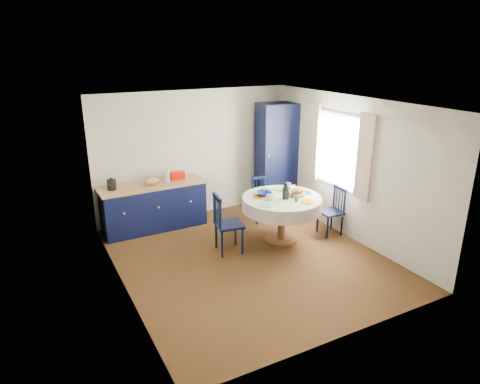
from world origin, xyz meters
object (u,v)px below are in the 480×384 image
at_px(dining_table, 282,204).
at_px(mug_a, 270,197).
at_px(pantry_cabinet, 276,156).
at_px(mug_c, 288,190).
at_px(kitchen_counter, 154,206).
at_px(mug_b, 297,199).
at_px(chair_left, 226,223).
at_px(cobalt_bowl, 263,194).
at_px(mug_d, 264,190).
at_px(chair_far, 262,199).
at_px(chair_right, 332,210).

bearing_deg(dining_table, mug_a, -177.09).
bearing_deg(pantry_cabinet, dining_table, -113.15).
xyz_separation_m(dining_table, mug_c, (0.23, 0.18, 0.17)).
bearing_deg(mug_a, pantry_cabinet, 54.39).
xyz_separation_m(kitchen_counter, mug_b, (1.89, -1.88, 0.42)).
height_order(chair_left, mug_c, chair_left).
relative_size(mug_a, cobalt_bowl, 0.42).
height_order(dining_table, mug_b, dining_table).
distance_m(kitchen_counter, mug_d, 2.10).
bearing_deg(mug_a, mug_d, 73.24).
bearing_deg(chair_far, mug_a, -101.54).
relative_size(pantry_cabinet, chair_left, 2.17).
relative_size(mug_c, cobalt_bowl, 0.40).
xyz_separation_m(pantry_cabinet, mug_a, (-1.12, -1.56, -0.22)).
distance_m(kitchen_counter, mug_a, 2.26).
xyz_separation_m(chair_left, chair_far, (1.22, 0.90, -0.07)).
xyz_separation_m(chair_right, cobalt_bowl, (-1.24, 0.37, 0.41)).
bearing_deg(pantry_cabinet, mug_a, -119.94).
bearing_deg(kitchen_counter, chair_right, -32.87).
relative_size(dining_table, chair_far, 1.57).
bearing_deg(mug_c, mug_a, -158.50).
bearing_deg(cobalt_bowl, dining_table, -44.12).
relative_size(chair_far, mug_a, 7.47).
relative_size(dining_table, cobalt_bowl, 4.95).
distance_m(mug_a, cobalt_bowl, 0.25).
bearing_deg(mug_c, chair_right, -23.03).
height_order(kitchen_counter, pantry_cabinet, pantry_cabinet).
height_order(pantry_cabinet, chair_far, pantry_cabinet).
height_order(chair_left, chair_far, chair_left).
bearing_deg(mug_b, chair_left, 161.36).
bearing_deg(mug_d, mug_b, -69.24).
height_order(pantry_cabinet, mug_b, pantry_cabinet).
height_order(mug_a, mug_d, mug_a).
height_order(mug_d, cobalt_bowl, mug_d).
distance_m(chair_right, mug_b, 1.01).
distance_m(dining_table, mug_c, 0.34).
distance_m(kitchen_counter, mug_c, 2.51).
distance_m(pantry_cabinet, mug_d, 1.57).
bearing_deg(mug_d, chair_left, -162.76).
distance_m(chair_far, chair_right, 1.39).
height_order(mug_c, cobalt_bowl, mug_c).
height_order(pantry_cabinet, mug_d, pantry_cabinet).
height_order(pantry_cabinet, mug_c, pantry_cabinet).
bearing_deg(chair_left, pantry_cabinet, -42.94).
relative_size(chair_left, chair_right, 1.14).
xyz_separation_m(pantry_cabinet, chair_left, (-1.88, -1.45, -0.58)).
height_order(pantry_cabinet, chair_left, pantry_cabinet).
relative_size(chair_far, chair_right, 0.98).
bearing_deg(chair_far, pantry_cabinet, 52.99).
relative_size(dining_table, chair_left, 1.35).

